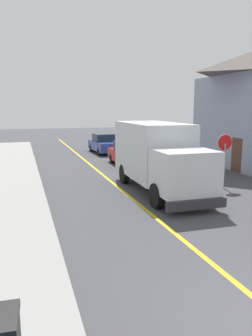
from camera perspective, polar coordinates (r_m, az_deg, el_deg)
The scene contains 5 objects.
centre_line_yellow at distance 15.14m, azimuth -0.03°, elevation -4.47°, with size 0.16×56.00×0.01m, color gold.
box_truck at distance 15.42m, azimuth 5.54°, elevation 2.43°, with size 2.53×7.22×3.20m.
parked_car_near at distance 22.29m, azimuth 0.42°, elevation 2.44°, with size 1.82×4.41×1.67m.
parked_car_mid at distance 28.69m, azimuth -3.90°, elevation 4.22°, with size 1.96×4.46×1.67m.
stop_sign at distance 16.62m, azimuth 16.83°, elevation 2.92°, with size 0.80×0.10×2.65m.
Camera 1 is at (-4.44, -3.94, 3.91)m, focal length 34.91 mm.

